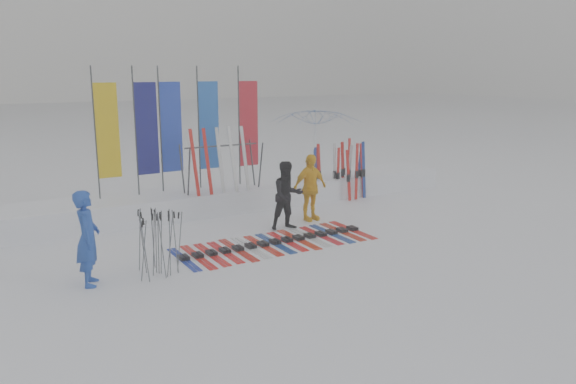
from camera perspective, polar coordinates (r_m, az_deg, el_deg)
ground at (r=11.50m, az=3.19°, el=-6.46°), size 120.00×120.00×0.00m
snow_bank at (r=15.32m, az=-6.33°, el=-0.57°), size 14.00×1.60×0.60m
person_blue at (r=10.33m, az=-19.69°, el=-4.44°), size 0.56×0.71×1.70m
person_black at (r=13.16m, az=-0.06°, el=-0.36°), size 0.84×0.68×1.62m
person_yellow at (r=13.94m, az=2.24°, el=0.46°), size 1.01×0.50×1.67m
tent_canopy at (r=18.11m, az=2.87°, el=4.66°), size 3.40×3.44×2.57m
ski_row at (r=12.23m, az=-1.30°, el=-5.12°), size 4.33×1.70×0.07m
pole_cluster at (r=10.55m, az=-13.07°, el=-5.10°), size 0.83×0.77×1.25m
feather_flags at (r=14.80m, az=-11.16°, el=6.45°), size 4.34×0.20×3.20m
ski_rack at (r=14.65m, az=-6.73°, el=3.15°), size 2.04×0.80×1.23m
upright_skis at (r=16.46m, az=5.29°, el=2.10°), size 1.66×0.98×1.69m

